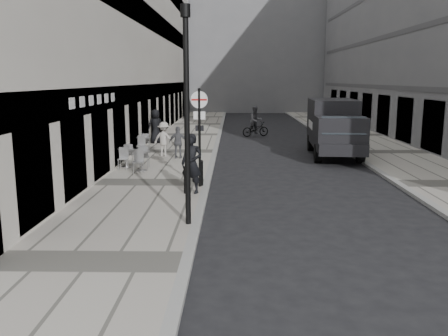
# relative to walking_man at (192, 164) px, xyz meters

# --- Properties ---
(ground) EXTENTS (120.00, 120.00, 0.00)m
(ground) POSITION_rel_walking_man_xyz_m (0.40, -8.73, -1.10)
(ground) COLOR black
(ground) RESTS_ON ground
(sidewalk) EXTENTS (4.00, 60.00, 0.12)m
(sidewalk) POSITION_rel_walking_man_xyz_m (-1.60, 9.27, -1.04)
(sidewalk) COLOR #A39F93
(sidewalk) RESTS_ON ground
(far_sidewalk) EXTENTS (4.00, 60.00, 0.12)m
(far_sidewalk) POSITION_rel_walking_man_xyz_m (9.40, 9.27, -1.04)
(far_sidewalk) COLOR #A39F93
(far_sidewalk) RESTS_ON ground
(building_far) EXTENTS (24.00, 16.00, 22.00)m
(building_far) POSITION_rel_walking_man_xyz_m (1.90, 47.27, 9.90)
(building_far) COLOR slate
(building_far) RESTS_ON ground
(walking_man) EXTENTS (0.84, 0.69, 1.97)m
(walking_man) POSITION_rel_walking_man_xyz_m (0.00, 0.00, 0.00)
(walking_man) COLOR black
(walking_man) RESTS_ON sidewalk
(sign_post) EXTENTS (0.59, 0.11, 3.41)m
(sign_post) POSITION_rel_walking_man_xyz_m (0.20, 0.95, 1.20)
(sign_post) COLOR black
(sign_post) RESTS_ON sidewalk
(lamppost) EXTENTS (0.25, 0.25, 5.49)m
(lamppost) POSITION_rel_walking_man_xyz_m (0.20, -3.42, 2.07)
(lamppost) COLOR black
(lamppost) RESTS_ON sidewalk
(bollard_near) EXTENTS (0.11, 0.11, 0.85)m
(bollard_near) POSITION_rel_walking_man_xyz_m (0.25, 1.10, -0.56)
(bollard_near) COLOR black
(bollard_near) RESTS_ON sidewalk
(bollard_far) EXTENTS (0.11, 0.11, 0.85)m
(bollard_far) POSITION_rel_walking_man_xyz_m (-0.20, -0.11, -0.56)
(bollard_far) COLOR black
(bollard_far) RESTS_ON sidewalk
(panel_van) EXTENTS (2.61, 6.11, 2.81)m
(panel_van) POSITION_rel_walking_man_xyz_m (6.41, 8.54, 0.48)
(panel_van) COLOR black
(panel_van) RESTS_ON ground
(cyclist) EXTENTS (2.01, 1.38, 2.06)m
(cyclist) POSITION_rel_walking_man_xyz_m (2.87, 16.76, -0.30)
(cyclist) COLOR black
(cyclist) RESTS_ON ground
(pedestrian_a) EXTENTS (0.91, 0.41, 1.52)m
(pedestrian_a) POSITION_rel_walking_man_xyz_m (-1.24, 6.93, -0.22)
(pedestrian_a) COLOR #58585D
(pedestrian_a) RESTS_ON sidewalk
(pedestrian_b) EXTENTS (1.22, 0.93, 1.68)m
(pedestrian_b) POSITION_rel_walking_man_xyz_m (-2.01, 7.54, -0.15)
(pedestrian_b) COLOR #ACA69E
(pedestrian_b) RESTS_ON sidewalk
(pedestrian_c) EXTENTS (1.15, 1.05, 1.98)m
(pedestrian_c) POSITION_rel_walking_man_xyz_m (-3.20, 12.41, 0.01)
(pedestrian_c) COLOR black
(pedestrian_c) RESTS_ON sidewalk
(cafe_table_near) EXTENTS (0.71, 1.61, 0.92)m
(cafe_table_near) POSITION_rel_walking_man_xyz_m (-3.20, 4.58, -0.52)
(cafe_table_near) COLOR silver
(cafe_table_near) RESTS_ON sidewalk
(cafe_table_mid) EXTENTS (0.75, 1.68, 0.96)m
(cafe_table_mid) POSITION_rel_walking_man_xyz_m (-2.40, 3.77, -0.50)
(cafe_table_mid) COLOR #A3A3A5
(cafe_table_mid) RESTS_ON sidewalk
(cafe_table_far) EXTENTS (0.73, 1.65, 0.94)m
(cafe_table_far) POSITION_rel_walking_man_xyz_m (-3.20, 8.50, -0.51)
(cafe_table_far) COLOR #B4B4B6
(cafe_table_far) RESTS_ON sidewalk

